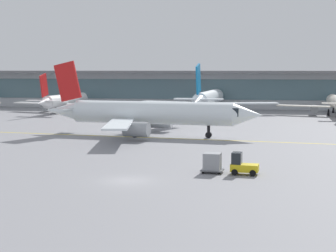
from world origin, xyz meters
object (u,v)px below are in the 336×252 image
Objects in this scene: gate_airplane_1 at (65,100)px; gate_airplane_2 at (209,99)px; baggage_tug at (242,165)px; taxiing_regional_jet at (150,113)px; cargo_dolly_lead at (212,162)px.

gate_airplane_2 is (33.34, 1.53, 0.61)m from gate_airplane_1.
baggage_tug is (43.64, -69.70, -1.85)m from gate_airplane_1.
taxiing_regional_jet is 15.20× the size of cargo_dolly_lead.
taxiing_regional_jet reaches higher than baggage_tug.
gate_airplane_1 reaches higher than baggage_tug.
taxiing_regional_jet is at bearing 177.42° from gate_airplane_2.
baggage_tug is (14.83, -28.10, -2.49)m from taxiing_regional_jet.
gate_airplane_1 is at bearing 130.87° from taxiing_regional_jet.
gate_airplane_1 is 12.34× the size of cargo_dolly_lead.
gate_airplane_1 is at bearing 127.38° from baggage_tug.
baggage_tug is at bearing -168.36° from gate_airplane_2.
cargo_dolly_lead is at bearing 180.00° from baggage_tug.
taxiing_regional_jet is at bearing -141.65° from gate_airplane_1.
taxiing_regional_jet reaches higher than cargo_dolly_lead.
taxiing_regional_jet is at bearing 123.16° from baggage_tug.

